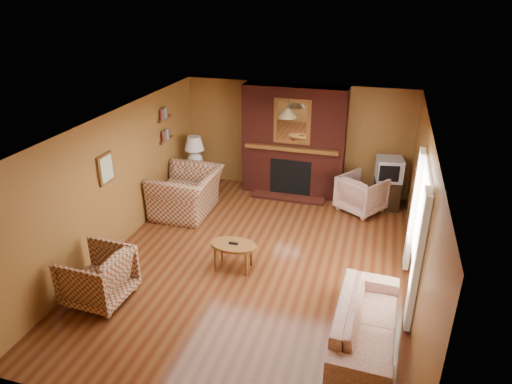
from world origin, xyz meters
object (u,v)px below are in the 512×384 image
(plaid_armchair, at_px, (98,276))
(crt_tv, at_px, (389,169))
(fireplace, at_px, (294,142))
(floral_sofa, at_px, (366,322))
(coffee_table, at_px, (234,247))
(floral_armchair, at_px, (362,194))
(side_table, at_px, (196,179))
(table_lamp, at_px, (195,150))
(tv_stand, at_px, (386,193))
(plaid_loveseat, at_px, (187,193))

(plaid_armchair, distance_m, crt_tv, 5.95)
(fireplace, bearing_deg, plaid_armchair, -113.09)
(floral_sofa, xyz_separation_m, coffee_table, (-2.20, 1.10, 0.11))
(plaid_armchair, relative_size, coffee_table, 1.14)
(floral_sofa, height_order, floral_armchair, floral_armchair)
(fireplace, height_order, side_table, fireplace)
(floral_sofa, bearing_deg, coffee_table, 65.34)
(plaid_armchair, bearing_deg, table_lamp, -174.91)
(table_lamp, bearing_deg, floral_sofa, -43.69)
(floral_sofa, distance_m, tv_stand, 4.17)
(coffee_table, height_order, table_lamp, table_lamp)
(floral_armchair, bearing_deg, floral_sofa, 128.33)
(plaid_loveseat, xyz_separation_m, floral_armchair, (3.42, 1.07, -0.06))
(fireplace, distance_m, side_table, 2.34)
(coffee_table, height_order, side_table, side_table)
(fireplace, height_order, floral_armchair, fireplace)
(floral_armchair, bearing_deg, plaid_armchair, 82.48)
(tv_stand, bearing_deg, plaid_loveseat, -160.92)
(crt_tv, bearing_deg, fireplace, 174.70)
(floral_armchair, height_order, side_table, floral_armchair)
(side_table, bearing_deg, tv_stand, 4.82)
(plaid_loveseat, distance_m, table_lamp, 1.20)
(tv_stand, bearing_deg, crt_tv, -90.71)
(fireplace, xyz_separation_m, side_table, (-2.10, -0.53, -0.89))
(coffee_table, relative_size, tv_stand, 1.27)
(coffee_table, distance_m, crt_tv, 3.88)
(plaid_loveseat, bearing_deg, crt_tv, 108.97)
(side_table, relative_size, crt_tv, 1.01)
(plaid_loveseat, distance_m, side_table, 1.09)
(plaid_armchair, xyz_separation_m, crt_tv, (4.00, 4.38, 0.45))
(plaid_loveseat, bearing_deg, side_table, -167.39)
(fireplace, relative_size, table_lamp, 3.39)
(coffee_table, distance_m, tv_stand, 3.86)
(floral_armchair, xyz_separation_m, coffee_table, (-1.86, -2.74, 0.01))
(floral_sofa, relative_size, side_table, 3.39)
(plaid_armchair, xyz_separation_m, table_lamp, (-0.15, 4.04, 0.57))
(fireplace, bearing_deg, plaid_loveseat, -139.36)
(coffee_table, relative_size, side_table, 1.34)
(crt_tv, bearing_deg, plaid_armchair, -132.38)
(fireplace, relative_size, plaid_armchair, 2.71)
(floral_sofa, height_order, table_lamp, table_lamp)
(table_lamp, relative_size, crt_tv, 1.23)
(floral_sofa, distance_m, crt_tv, 4.21)
(fireplace, relative_size, coffee_table, 3.09)
(coffee_table, bearing_deg, side_table, 123.60)
(coffee_table, bearing_deg, floral_sofa, -26.71)
(table_lamp, bearing_deg, tv_stand, 4.82)
(floral_sofa, relative_size, tv_stand, 3.20)
(crt_tv, bearing_deg, floral_armchair, -146.14)
(floral_armchair, bearing_deg, coffee_table, 89.14)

